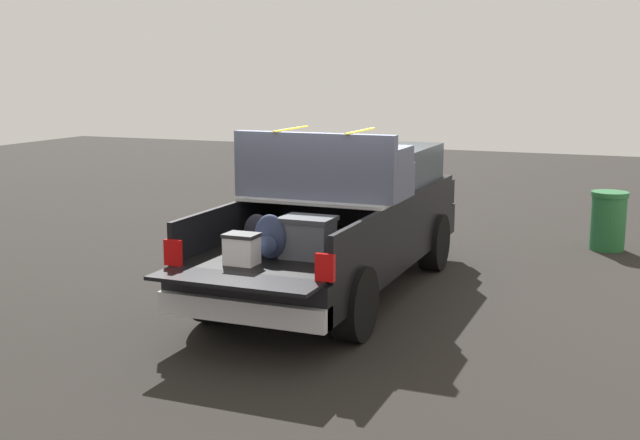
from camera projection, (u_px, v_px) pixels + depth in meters
ground_plane at (337, 292)px, 10.96m from camera, size 40.00×40.00×0.00m
pickup_truck at (346, 217)px, 11.10m from camera, size 6.05×2.09×2.23m
trash_can at (608, 221)px, 13.46m from camera, size 0.60×0.60×0.98m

